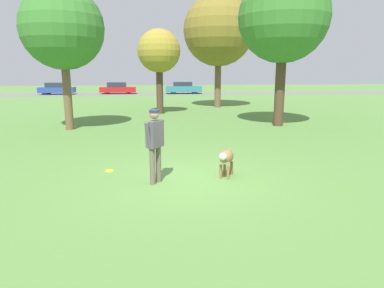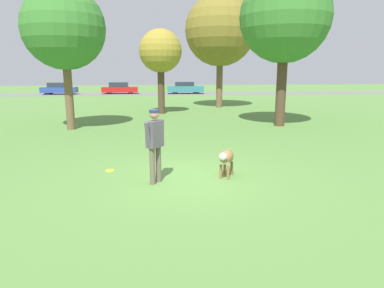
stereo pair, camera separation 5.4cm
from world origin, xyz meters
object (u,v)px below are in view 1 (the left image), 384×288
tree_near_right (284,18)px  dog (226,158)px  frisbee (110,171)px  tree_near_left (63,29)px  parked_car_blue (57,89)px  tree_mid_center (159,52)px  parked_car_red (118,88)px  person (155,140)px  parked_car_teal (183,88)px  tree_far_right (219,31)px

tree_near_right → dog: bearing=-119.2°
frisbee → tree_near_left: tree_near_left is taller
parked_car_blue → dog: bearing=-67.6°
tree_mid_center → parked_car_red: size_ratio=1.23×
person → dog: 1.87m
person → tree_near_left: (-3.76, 8.27, 3.39)m
parked_car_teal → tree_near_right: bearing=-83.9°
tree_near_right → parked_car_teal: 25.60m
parked_car_blue → parked_car_teal: size_ratio=0.93×
tree_mid_center → parked_car_blue: 23.07m
parked_car_blue → parked_car_teal: parked_car_teal is taller
person → tree_near_right: bearing=0.9°
frisbee → parked_car_red: (-2.54, 32.91, 0.65)m
dog → parked_car_red: parked_car_red is taller
tree_near_right → tree_far_right: bearing=97.6°
tree_near_right → parked_car_red: 28.08m
dog → parked_car_red: (-5.52, 33.81, 0.16)m
person → tree_far_right: tree_far_right is taller
tree_near_left → frisbee: bearing=-70.3°
person → parked_car_red: person is taller
tree_near_left → parked_car_blue: tree_near_left is taller
frisbee → tree_far_right: bearing=69.0°
tree_mid_center → tree_near_right: size_ratio=0.72×
tree_mid_center → frisbee: bearing=-98.0°
parked_car_blue → parked_car_red: bearing=4.5°
tree_mid_center → parked_car_blue: size_ratio=1.30×
parked_car_blue → tree_near_left: bearing=-72.8°
tree_near_left → parked_car_blue: bearing=105.2°
tree_near_right → parked_car_red: tree_near_right is taller
tree_near_left → tree_mid_center: bearing=52.2°
frisbee → tree_near_right: 11.37m
tree_far_right → tree_near_right: tree_far_right is taller
parked_car_red → parked_car_teal: bearing=-6.2°
dog → tree_far_right: 18.03m
frisbee → tree_near_right: (7.39, 7.01, 5.04)m
tree_far_right → parked_car_red: size_ratio=1.91×
dog → tree_mid_center: 14.06m
tree_near_left → parked_car_teal: (7.77, 25.03, -3.75)m
frisbee → tree_far_right: size_ratio=0.03×
tree_mid_center → person: bearing=-92.4°
frisbee → parked_car_teal: size_ratio=0.05×
parked_car_teal → tree_far_right: bearing=-85.4°
person → tree_near_right: (6.18, 8.16, 4.00)m
frisbee → parked_car_red: parked_car_red is taller
dog → tree_near_left: tree_near_left is taller
dog → parked_car_blue: 35.75m
tree_far_right → tree_near_right: 9.21m
person → frisbee: size_ratio=7.66×
person → dog: size_ratio=1.93×
parked_car_teal → parked_car_red: bearing=175.6°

